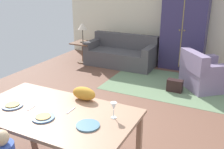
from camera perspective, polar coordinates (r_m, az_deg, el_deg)
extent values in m
cube|color=brown|center=(4.69, 4.41, -7.89)|extent=(6.78, 6.29, 0.02)
cube|color=#F0E3C2|center=(7.26, 14.58, 12.87)|extent=(6.78, 0.10, 2.70)
cube|color=#A57C60|center=(3.10, -12.83, -8.32)|extent=(1.92, 1.05, 0.04)
cube|color=#A57C60|center=(4.12, -18.20, -7.29)|extent=(0.06, 0.06, 0.72)
cube|color=#A57C60|center=(3.25, 6.07, -14.24)|extent=(0.06, 0.06, 0.72)
cylinder|color=slate|center=(3.34, -21.28, -6.47)|extent=(0.25, 0.25, 0.02)
cylinder|color=gold|center=(3.34, -21.31, -6.24)|extent=(0.17, 0.17, 0.01)
cylinder|color=#4770A6|center=(2.96, -15.06, -9.25)|extent=(0.25, 0.25, 0.02)
cylinder|color=#D0964B|center=(2.96, -15.09, -8.99)|extent=(0.17, 0.17, 0.01)
cylinder|color=teal|center=(2.74, -5.39, -11.22)|extent=(0.25, 0.25, 0.02)
cylinder|color=silver|center=(2.88, 0.38, -9.53)|extent=(0.06, 0.06, 0.01)
cylinder|color=silver|center=(2.86, 0.38, -8.69)|extent=(0.01, 0.01, 0.09)
cone|color=silver|center=(2.81, 0.39, -7.09)|extent=(0.07, 0.07, 0.09)
cube|color=silver|center=(3.23, -17.43, -7.08)|extent=(0.02, 0.15, 0.01)
cube|color=silver|center=(3.06, -9.13, -7.93)|extent=(0.01, 0.17, 0.01)
sphere|color=beige|center=(2.60, -23.55, -12.79)|extent=(0.15, 0.15, 0.15)
ellipsoid|color=gold|center=(3.27, -6.26, -4.23)|extent=(0.32, 0.16, 0.17)
cube|color=#68845E|center=(5.88, 12.06, -2.16)|extent=(2.60, 1.80, 0.01)
cube|color=#4C494C|center=(7.00, 1.84, 3.69)|extent=(1.86, 0.84, 0.42)
cube|color=#4C494C|center=(7.20, 3.02, 7.51)|extent=(1.86, 0.20, 0.40)
cube|color=#4C494C|center=(7.30, -4.20, 6.86)|extent=(0.18, 0.84, 0.20)
cube|color=#4C494C|center=(6.62, 8.53, 5.31)|extent=(0.18, 0.84, 0.20)
cube|color=gray|center=(5.87, 20.22, -0.87)|extent=(1.19, 1.19, 0.42)
cube|color=gray|center=(5.56, 17.79, 2.77)|extent=(0.70, 0.78, 0.40)
cube|color=gray|center=(5.51, 22.46, 0.94)|extent=(0.76, 0.68, 0.20)
cube|color=gray|center=(6.04, 18.86, 2.98)|extent=(0.76, 0.68, 0.20)
cube|color=#362E58|center=(6.87, 15.82, 9.84)|extent=(1.10, 0.56, 2.10)
cube|color=#AB9239|center=(6.60, 15.32, 9.48)|extent=(0.02, 0.01, 1.89)
sphere|color=#AB9239|center=(6.60, 14.80, 9.54)|extent=(0.04, 0.04, 0.04)
sphere|color=#AB9239|center=(6.58, 15.83, 9.41)|extent=(0.04, 0.04, 0.04)
cube|color=brown|center=(7.23, -6.47, 7.02)|extent=(0.56, 0.56, 0.03)
cylinder|color=brown|center=(7.30, -6.39, 4.81)|extent=(0.08, 0.08, 0.55)
cylinder|color=brown|center=(7.37, -6.31, 2.86)|extent=(0.36, 0.36, 0.03)
cylinder|color=#453A30|center=(7.23, -6.48, 7.22)|extent=(0.16, 0.16, 0.02)
cylinder|color=#453A30|center=(7.19, -6.54, 8.62)|extent=(0.02, 0.02, 0.34)
cone|color=beige|center=(7.14, -6.62, 10.66)|extent=(0.26, 0.26, 0.18)
cube|color=black|center=(5.51, 13.80, -2.43)|extent=(0.32, 0.16, 0.26)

